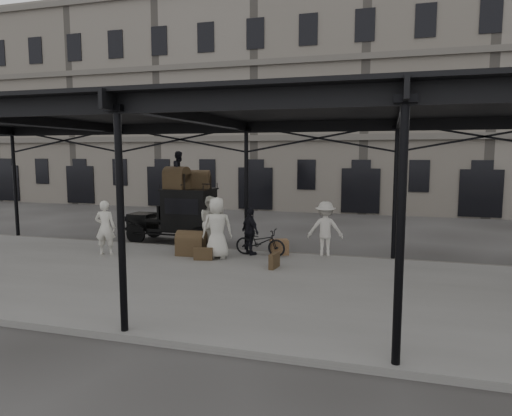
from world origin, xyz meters
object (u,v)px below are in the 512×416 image
Objects in this scene: porter_official at (250,231)px; bicycle at (260,242)px; steamer_trunk_roof_near at (177,180)px; porter_left at (105,228)px; taxi at (182,213)px; steamer_trunk_platform at (191,245)px.

porter_official is 0.50m from bicycle.
steamer_trunk_roof_near is (-3.87, 1.75, 1.93)m from bicycle.
porter_left is 1.06× the size of bicycle.
taxi is 3.82× the size of steamer_trunk_platform.
taxi is at bearing 86.25° from steamer_trunk_roof_near.
porter_official is at bearing 88.60° from bicycle.
steamer_trunk_platform is (1.64, -2.34, -2.04)m from steamer_trunk_roof_near.
taxi is at bearing 11.73° from porter_official.
porter_left reaches higher than steamer_trunk_platform.
porter_left is 1.87× the size of steamer_trunk_roof_near.
bicycle is at bearing -9.93° from steamer_trunk_roof_near.
steamer_trunk_roof_near is at bearing 123.02° from steamer_trunk_platform.
porter_official is 4.22m from steamer_trunk_roof_near.
steamer_trunk_roof_near is 1.03× the size of steamer_trunk_platform.
taxi is 3.70× the size of steamer_trunk_roof_near.
steamer_trunk_roof_near reaches higher than porter_official.
porter_left is at bearing -96.33° from steamer_trunk_roof_near.
taxi is at bearing 119.06° from steamer_trunk_platform.
bicycle is 1.76× the size of steamer_trunk_roof_near.
bicycle is (5.04, 1.33, -0.46)m from porter_left.
steamer_trunk_roof_near is at bearing 15.47° from porter_official.
porter_official is 1.66× the size of steamer_trunk_platform.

